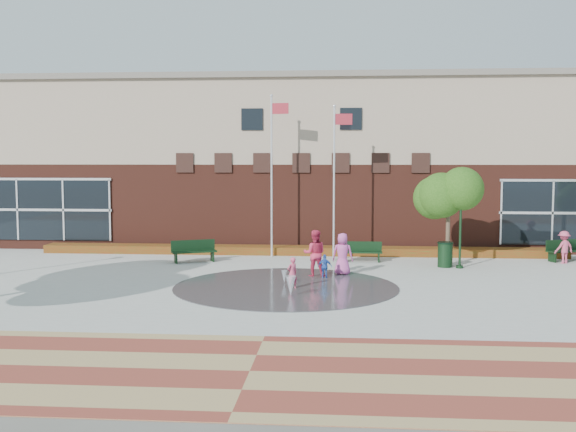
# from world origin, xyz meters

# --- Properties ---
(ground) EXTENTS (120.00, 120.00, 0.00)m
(ground) POSITION_xyz_m (0.00, 0.00, 0.00)
(ground) COLOR #666056
(ground) RESTS_ON ground
(plaza_concrete) EXTENTS (46.00, 18.00, 0.01)m
(plaza_concrete) POSITION_xyz_m (0.00, 4.00, 0.00)
(plaza_concrete) COLOR #A8A8A0
(plaza_concrete) RESTS_ON ground
(paver_band) EXTENTS (46.00, 6.00, 0.01)m
(paver_band) POSITION_xyz_m (0.00, -7.00, 0.00)
(paver_band) COLOR brown
(paver_band) RESTS_ON ground
(splash_pad) EXTENTS (8.40, 8.40, 0.01)m
(splash_pad) POSITION_xyz_m (0.00, 3.00, 0.00)
(splash_pad) COLOR #383A3D
(splash_pad) RESTS_ON ground
(library_building) EXTENTS (44.40, 10.40, 9.20)m
(library_building) POSITION_xyz_m (0.00, 17.48, 4.64)
(library_building) COLOR #57271C
(library_building) RESTS_ON ground
(flower_bed) EXTENTS (26.00, 1.20, 0.40)m
(flower_bed) POSITION_xyz_m (0.00, 11.60, 0.00)
(flower_bed) COLOR #A31209
(flower_bed) RESTS_ON ground
(flagpole_left) EXTENTS (0.92, 0.24, 7.89)m
(flagpole_left) POSITION_xyz_m (-1.29, 10.76, 4.39)
(flagpole_left) COLOR white
(flagpole_left) RESTS_ON ground
(flagpole_right) EXTENTS (0.90, 0.15, 7.30)m
(flagpole_right) POSITION_xyz_m (1.75, 9.77, 4.08)
(flagpole_right) COLOR white
(flagpole_right) RESTS_ON ground
(lamp_right) EXTENTS (0.34, 0.34, 3.23)m
(lamp_right) POSITION_xyz_m (7.23, 7.93, 2.01)
(lamp_right) COLOR black
(lamp_right) RESTS_ON ground
(bench_left) EXTENTS (2.11, 1.36, 1.03)m
(bench_left) POSITION_xyz_m (-4.74, 8.70, 0.33)
(bench_left) COLOR black
(bench_left) RESTS_ON ground
(bench_mid) EXTENTS (1.88, 0.53, 0.94)m
(bench_mid) POSITION_xyz_m (3.01, 9.47, 0.30)
(bench_mid) COLOR black
(bench_mid) RESTS_ON ground
(bench_right) EXTENTS (2.07, 1.30, 1.01)m
(bench_right) POSITION_xyz_m (12.58, 10.37, 0.33)
(bench_right) COLOR black
(bench_right) RESTS_ON ground
(trash_can) EXTENTS (0.69, 0.69, 1.13)m
(trash_can) POSITION_xyz_m (6.64, 8.19, 0.58)
(trash_can) COLOR black
(trash_can) RESTS_ON ground
(tree_mid) EXTENTS (2.65, 2.65, 4.47)m
(tree_mid) POSITION_xyz_m (6.80, 8.59, 3.25)
(tree_mid) COLOR #483628
(tree_mid) RESTS_ON ground
(water_jet_a) EXTENTS (0.36, 0.36, 0.70)m
(water_jet_a) POSITION_xyz_m (0.31, 1.29, 0.00)
(water_jet_a) COLOR white
(water_jet_a) RESTS_ON ground
(water_jet_b) EXTENTS (0.22, 0.22, 0.50)m
(water_jet_b) POSITION_xyz_m (-0.12, 3.68, 0.00)
(water_jet_b) COLOR white
(water_jet_b) RESTS_ON ground
(child_splash) EXTENTS (0.51, 0.51, 1.20)m
(child_splash) POSITION_xyz_m (0.26, 2.68, 0.60)
(child_splash) COLOR #DA496D
(child_splash) RESTS_ON ground
(adult_red) EXTENTS (0.95, 0.75, 1.92)m
(adult_red) POSITION_xyz_m (0.98, 5.39, 0.96)
(adult_red) COLOR #D12E50
(adult_red) RESTS_ON ground
(adult_pink) EXTENTS (0.92, 0.67, 1.75)m
(adult_pink) POSITION_xyz_m (2.11, 5.87, 0.88)
(adult_pink) COLOR #C74E9E
(adult_pink) RESTS_ON ground
(child_blue) EXTENTS (0.61, 0.32, 0.99)m
(child_blue) POSITION_xyz_m (1.41, 4.91, 0.49)
(child_blue) COLOR blue
(child_blue) RESTS_ON ground
(person_bench) EXTENTS (1.12, 0.91, 1.51)m
(person_bench) POSITION_xyz_m (12.22, 9.70, 0.75)
(person_bench) COLOR #CD4A6F
(person_bench) RESTS_ON ground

